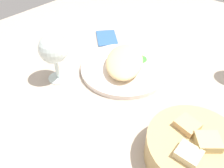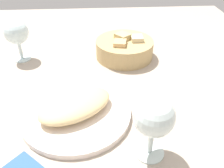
# 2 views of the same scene
# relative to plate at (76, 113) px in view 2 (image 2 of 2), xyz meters

# --- Properties ---
(ground_plane) EXTENTS (1.40, 1.40, 0.02)m
(ground_plane) POSITION_rel_plate_xyz_m (-0.03, 0.10, -0.02)
(ground_plane) COLOR #AF9F8D
(plate) EXTENTS (0.26, 0.26, 0.01)m
(plate) POSITION_rel_plate_xyz_m (0.00, 0.00, 0.00)
(plate) COLOR white
(plate) RESTS_ON ground_plane
(omelette) EXTENTS (0.21, 0.18, 0.04)m
(omelette) POSITION_rel_plate_xyz_m (0.00, 0.00, 0.03)
(omelette) COLOR #E6C88A
(omelette) RESTS_ON plate
(lettuce_garnish) EXTENTS (0.05, 0.05, 0.01)m
(lettuce_garnish) POSITION_rel_plate_xyz_m (-0.06, 0.01, 0.01)
(lettuce_garnish) COLOR #3B8733
(lettuce_garnish) RESTS_ON plate
(bread_basket) EXTENTS (0.19, 0.19, 0.07)m
(bread_basket) POSITION_rel_plate_xyz_m (0.14, 0.28, 0.02)
(bread_basket) COLOR tan
(bread_basket) RESTS_ON ground_plane
(wine_glass_near) EXTENTS (0.08, 0.08, 0.14)m
(wine_glass_near) POSITION_rel_plate_xyz_m (0.15, -0.12, 0.09)
(wine_glass_near) COLOR silver
(wine_glass_near) RESTS_ON ground_plane
(wine_glass_far) EXTENTS (0.07, 0.07, 0.13)m
(wine_glass_far) POSITION_rel_plate_xyz_m (-0.19, 0.29, 0.08)
(wine_glass_far) COLOR silver
(wine_glass_far) RESTS_ON ground_plane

